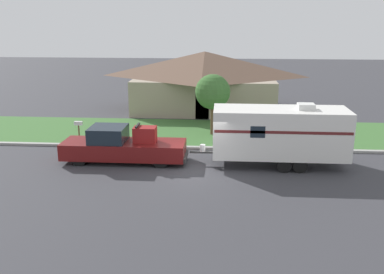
# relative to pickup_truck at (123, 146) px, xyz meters

# --- Properties ---
(ground_plane) EXTENTS (120.00, 120.00, 0.00)m
(ground_plane) POSITION_rel_pickup_truck_xyz_m (4.12, -1.27, -0.83)
(ground_plane) COLOR #38383D
(curb_strip) EXTENTS (80.00, 0.30, 0.14)m
(curb_strip) POSITION_rel_pickup_truck_xyz_m (4.12, 2.48, -0.76)
(curb_strip) COLOR #999993
(curb_strip) RESTS_ON ground_plane
(lawn_strip) EXTENTS (80.00, 7.00, 0.03)m
(lawn_strip) POSITION_rel_pickup_truck_xyz_m (4.12, 6.13, -0.82)
(lawn_strip) COLOR #3D6B33
(lawn_strip) RESTS_ON ground_plane
(house_across_street) EXTENTS (11.85, 7.99, 4.67)m
(house_across_street) POSITION_rel_pickup_truck_xyz_m (3.62, 13.64, 1.59)
(house_across_street) COLOR gray
(house_across_street) RESTS_ON ground_plane
(pickup_truck) EXTENTS (6.47, 1.95, 2.00)m
(pickup_truck) POSITION_rel_pickup_truck_xyz_m (0.00, 0.00, 0.00)
(pickup_truck) COLOR black
(pickup_truck) RESTS_ON ground_plane
(travel_trailer) EXTENTS (7.84, 2.36, 3.21)m
(travel_trailer) POSITION_rel_pickup_truck_xyz_m (8.03, -0.00, 0.90)
(travel_trailer) COLOR black
(travel_trailer) RESTS_ON ground_plane
(mailbox) EXTENTS (0.48, 0.20, 1.28)m
(mailbox) POSITION_rel_pickup_truck_xyz_m (-3.46, 3.37, 0.15)
(mailbox) COLOR brown
(mailbox) RESTS_ON ground_plane
(tree_in_yard) EXTENTS (2.21, 2.21, 3.88)m
(tree_in_yard) POSITION_rel_pickup_truck_xyz_m (4.49, 5.67, 1.93)
(tree_in_yard) COLOR brown
(tree_in_yard) RESTS_ON ground_plane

